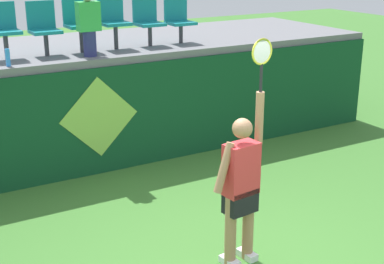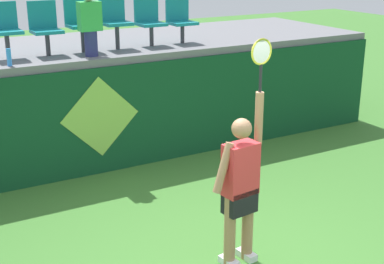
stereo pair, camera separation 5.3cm
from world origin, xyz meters
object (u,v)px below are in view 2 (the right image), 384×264
at_px(stadium_chair_5, 180,17).
at_px(spectator_0, 90,21).
at_px(stadium_chair_1, 45,26).
at_px(stadium_chair_3, 115,18).
at_px(tennis_ball, 246,235).
at_px(water_bottle, 9,57).
at_px(stadium_chair_4, 149,18).
at_px(stadium_chair_2, 80,20).
at_px(tennis_player, 240,184).
at_px(stadium_chair_0, 5,27).

bearing_deg(stadium_chair_5, spectator_0, -165.97).
relative_size(stadium_chair_1, stadium_chair_3, 0.92).
xyz_separation_m(tennis_ball, stadium_chair_5, (1.05, 3.64, 2.22)).
xyz_separation_m(tennis_ball, water_bottle, (-2.02, 3.05, 1.90)).
bearing_deg(stadium_chair_5, stadium_chair_3, -179.95).
distance_m(water_bottle, stadium_chair_4, 2.57).
relative_size(stadium_chair_3, stadium_chair_4, 1.03).
relative_size(stadium_chair_2, stadium_chair_3, 0.98).
relative_size(tennis_player, stadium_chair_4, 2.93).
height_order(water_bottle, stadium_chair_3, stadium_chair_3).
height_order(stadium_chair_3, spectator_0, spectator_0).
relative_size(tennis_player, stadium_chair_2, 2.88).
distance_m(stadium_chair_0, stadium_chair_5, 2.97).
height_order(tennis_player, stadium_chair_0, stadium_chair_0).
xyz_separation_m(water_bottle, stadium_chair_0, (0.10, 0.58, 0.35)).
relative_size(tennis_player, stadium_chair_0, 3.03).
bearing_deg(tennis_player, stadium_chair_4, 78.19).
relative_size(stadium_chair_0, stadium_chair_5, 1.02).
xyz_separation_m(tennis_player, stadium_chair_1, (-0.92, 4.06, 1.30)).
height_order(stadium_chair_2, spectator_0, spectator_0).
bearing_deg(stadium_chair_4, tennis_ball, -97.06).
xyz_separation_m(stadium_chair_0, stadium_chair_1, (0.60, 0.00, -0.02)).
distance_m(stadium_chair_1, spectator_0, 0.73).
bearing_deg(tennis_ball, tennis_player, -133.65).
relative_size(tennis_player, water_bottle, 10.21).
xyz_separation_m(stadium_chair_1, stadium_chair_5, (2.37, 0.00, -0.01)).
bearing_deg(stadium_chair_1, stadium_chair_0, -179.69).
bearing_deg(spectator_0, water_bottle, -173.69).
distance_m(water_bottle, stadium_chair_1, 0.97).
height_order(stadium_chair_0, stadium_chair_3, stadium_chair_3).
distance_m(tennis_ball, stadium_chair_2, 4.36).
xyz_separation_m(tennis_ball, spectator_0, (-0.75, 3.19, 2.31)).
relative_size(stadium_chair_3, spectator_0, 0.87).
bearing_deg(water_bottle, stadium_chair_2, 24.82).
bearing_deg(spectator_0, stadium_chair_4, 20.57).
relative_size(stadium_chair_0, stadium_chair_3, 0.93).
xyz_separation_m(stadium_chair_1, stadium_chair_2, (0.57, -0.00, 0.05)).
bearing_deg(water_bottle, tennis_ball, -56.44).
relative_size(tennis_ball, spectator_0, 0.06).
height_order(stadium_chair_5, spectator_0, spectator_0).
height_order(stadium_chair_1, stadium_chair_4, stadium_chair_4).
height_order(stadium_chair_1, stadium_chair_5, stadium_chair_1).
bearing_deg(water_bottle, stadium_chair_5, 10.88).
relative_size(stadium_chair_2, spectator_0, 0.86).
height_order(tennis_player, stadium_chair_2, stadium_chair_2).
relative_size(tennis_ball, stadium_chair_2, 0.07).
relative_size(water_bottle, stadium_chair_3, 0.28).
height_order(tennis_ball, stadium_chair_1, stadium_chair_1).
bearing_deg(stadium_chair_1, tennis_ball, -70.03).
distance_m(stadium_chair_0, stadium_chair_2, 1.17).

